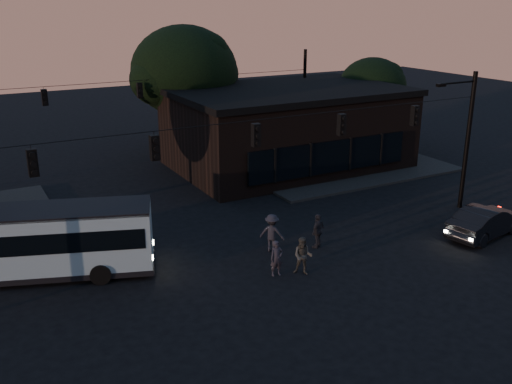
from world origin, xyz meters
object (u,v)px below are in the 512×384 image
building (287,127)px  bus (22,240)px  pedestrian_b (303,256)px  pedestrian_c (318,231)px  pedestrian_d (272,233)px  car (486,221)px  pedestrian_a (277,258)px

building → bus: bearing=-153.3°
building → pedestrian_b: 16.89m
pedestrian_c → pedestrian_d: size_ratio=0.93×
car → pedestrian_b: 10.12m
pedestrian_a → pedestrian_c: size_ratio=0.93×
car → pedestrian_d: (-10.04, 3.49, 0.13)m
pedestrian_a → pedestrian_c: 3.49m
pedestrian_a → pedestrian_b: (1.02, -0.44, 0.06)m
pedestrian_d → pedestrian_c: bearing=-153.5°
car → pedestrian_c: pedestrian_c is taller
pedestrian_d → bus: bearing=30.1°
pedestrian_a → pedestrian_c: (3.14, 1.53, 0.06)m
pedestrian_a → pedestrian_d: size_ratio=0.86×
pedestrian_d → building: bearing=-79.6°
building → pedestrian_c: bearing=-115.7°
bus → pedestrian_a: size_ratio=6.93×
car → pedestrian_b: pedestrian_b is taller
pedestrian_b → building: bearing=102.5°
pedestrian_c → pedestrian_a: bearing=-1.0°
bus → pedestrian_a: bearing=-8.3°
pedestrian_a → pedestrian_b: 1.11m
bus → pedestrian_d: size_ratio=6.00×
car → pedestrian_a: (-11.10, 1.28, 0.01)m
pedestrian_a → bus: bearing=157.9°
car → pedestrian_b: bearing=75.0°
building → pedestrian_d: 14.62m
pedestrian_c → pedestrian_d: (-2.07, 0.68, 0.06)m
building → pedestrian_d: (-8.17, -11.98, -1.81)m
pedestrian_c → pedestrian_d: pedestrian_d is taller
building → car: (1.86, -15.47, -1.95)m
pedestrian_d → pedestrian_b: bearing=133.7°
bus → pedestrian_c: size_ratio=6.43×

